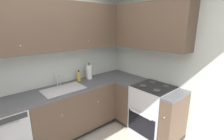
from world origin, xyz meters
name	(u,v)px	position (x,y,z in m)	size (l,w,h in m)	color
wall_back	(36,64)	(0.00, 1.46, 1.29)	(3.66, 0.05, 2.59)	silver
wall_right	(176,63)	(1.80, 0.00, 1.29)	(0.05, 2.97, 2.59)	silver
dishwasher	(3,136)	(-0.64, 1.13, 0.42)	(0.60, 0.63, 0.85)	silver
lower_cabinets_back	(73,110)	(0.42, 1.14, 0.43)	(1.51, 0.62, 0.85)	brown
countertop_back	(71,88)	(0.42, 1.13, 0.86)	(2.72, 0.60, 0.04)	#4C4C51
lower_cabinets_right	(145,108)	(1.48, 0.34, 0.43)	(0.62, 1.16, 0.85)	brown
countertop_right	(146,86)	(1.48, 0.34, 0.86)	(0.60, 1.16, 0.03)	#4C4C51
oven_range	(153,109)	(1.50, 0.18, 0.45)	(0.68, 0.62, 1.03)	silver
upper_cabinets_back	(53,26)	(0.26, 1.27, 1.89)	(2.40, 0.34, 0.77)	brown
upper_cabinets_right	(143,26)	(1.62, 0.58, 1.89)	(0.32, 1.71, 0.77)	brown
sink	(64,92)	(0.27, 1.10, 0.84)	(0.66, 0.40, 0.10)	#B7B7BC
faucet	(58,79)	(0.28, 1.31, 1.01)	(0.07, 0.16, 0.22)	silver
soap_bottle	(79,76)	(0.68, 1.31, 0.98)	(0.07, 0.07, 0.21)	gold
paper_towel_roll	(89,72)	(0.91, 1.29, 1.02)	(0.11, 0.11, 0.34)	white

